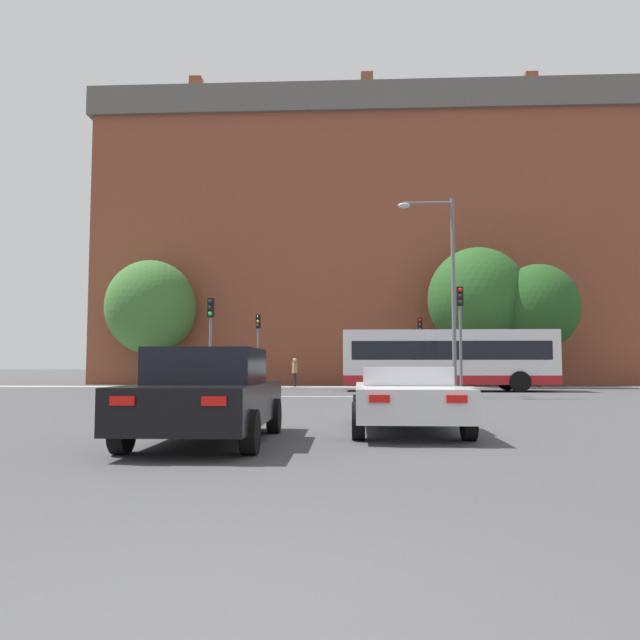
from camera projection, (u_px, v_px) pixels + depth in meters
ground_plane at (209, 639)px, 2.87m from camera, size 400.00×400.00×0.00m
stop_line_strip at (335, 397)px, 25.26m from camera, size 7.23×0.30×0.01m
far_pavement at (340, 387)px, 36.61m from camera, size 68.04×2.50×0.01m
brick_civic_building at (364, 249)px, 48.03m from camera, size 38.10×14.40×23.05m
car_saloon_left at (208, 395)px, 10.26m from camera, size 2.07×4.68×1.54m
car_roadster_right at (406, 398)px, 11.94m from camera, size 2.11×4.59×1.24m
bus_crossing_lead at (447, 359)px, 30.84m from camera, size 10.32×2.74×2.98m
traffic_light_near_left at (211, 330)px, 26.02m from camera, size 0.26×0.31×4.08m
traffic_light_far_left at (258, 338)px, 36.28m from camera, size 0.26×0.31×4.23m
traffic_light_far_right at (420, 340)px, 36.15m from camera, size 0.26×0.31×4.03m
traffic_light_near_right at (460, 323)px, 25.81m from camera, size 0.26×0.31×4.53m
street_lamp_junction at (444, 276)px, 24.56m from camera, size 2.23×0.36×7.88m
pedestrian_waiting at (295, 370)px, 37.25m from camera, size 0.35×0.45×1.70m
tree_by_building at (151, 307)px, 39.78m from camera, size 5.71×5.71×7.99m
tree_kerbside at (478, 299)px, 37.66m from camera, size 5.99×5.99×8.41m
tree_distant at (538, 307)px, 36.56m from camera, size 4.80×4.80×7.22m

